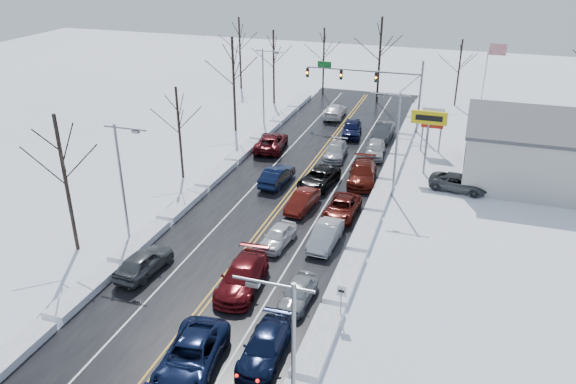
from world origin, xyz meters
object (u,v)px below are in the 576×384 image
(flagpole, at_px, (486,81))
(oncoming_car_0, at_px, (277,184))
(traffic_signal_mast, at_px, (375,81))
(tires_plus_sign, at_px, (429,122))

(flagpole, bearing_deg, oncoming_car_0, -129.30)
(traffic_signal_mast, relative_size, flagpole, 1.33)
(tires_plus_sign, height_order, oncoming_car_0, tires_plus_sign)
(traffic_signal_mast, distance_m, flagpole, 11.90)
(traffic_signal_mast, height_order, flagpole, flagpole)
(traffic_signal_mast, bearing_deg, oncoming_car_0, -105.58)
(tires_plus_sign, relative_size, oncoming_car_0, 1.23)
(traffic_signal_mast, bearing_deg, flagpole, 9.73)
(traffic_signal_mast, distance_m, tires_plus_sign, 13.92)
(traffic_signal_mast, xyz_separation_m, tires_plus_sign, (7.05, -12.00, -0.49))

